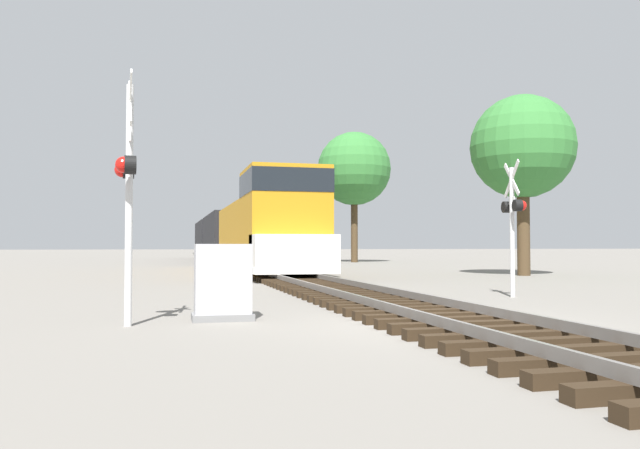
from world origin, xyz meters
The scene contains 8 objects.
ground_plane centered at (0.00, 0.00, 0.00)m, with size 400.00×400.00×0.00m, color slate.
rail_track_bed centered at (0.00, 0.00, 0.14)m, with size 2.60×160.00×0.31m.
freight_train centered at (0.00, 34.28, 1.90)m, with size 3.10×46.79×4.32m.
crossing_signal_near centered at (-5.13, 1.02, 2.41)m, with size 0.40×1.01×4.14m.
crossing_signal_far centered at (4.12, 4.64, 2.12)m, with size 0.44×1.01×3.48m.
relay_cabinet centered at (-3.53, 1.52, 0.66)m, with size 1.07×0.71×1.34m.
tree_far_right centered at (10.67, 14.62, 5.61)m, with size 4.54×4.54×7.93m.
tree_mid_background centered at (9.80, 36.88, 7.29)m, with size 5.74×5.74×10.19m.
Camera 1 is at (-4.52, -9.63, 1.32)m, focal length 35.00 mm.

